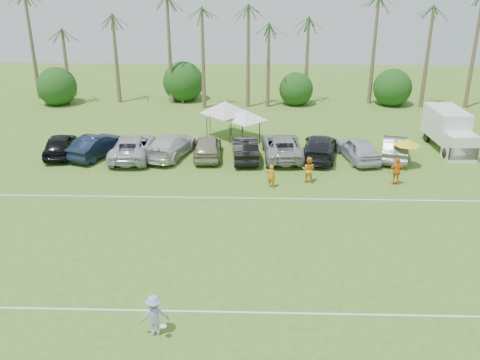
{
  "coord_description": "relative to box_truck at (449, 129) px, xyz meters",
  "views": [
    {
      "loc": [
        1.81,
        -17.42,
        14.55
      ],
      "look_at": [
        0.88,
        13.22,
        1.6
      ],
      "focal_mm": 40.0,
      "sensor_mm": 36.0,
      "label": 1
    }
  ],
  "objects": [
    {
      "name": "palm_tree_8",
      "position": [
        -4.32,
        14.04,
        5.8
      ],
      "size": [
        2.4,
        2.4,
        8.9
      ],
      "color": "brown",
      "rests_on": "ground"
    },
    {
      "name": "parked_car_9",
      "position": [
        -4.75,
        -2.17,
        -0.81
      ],
      "size": [
        3.01,
        5.57,
        1.74
      ],
      "primitive_type": "imported",
      "rotation": [
        0.0,
        0.0,
        2.91
      ],
      "color": "slate",
      "rests_on": "ground"
    },
    {
      "name": "bush_tree_2",
      "position": [
        -11.32,
        15.04,
        0.12
      ],
      "size": [
        4.0,
        4.0,
        4.0
      ],
      "color": "brown",
      "rests_on": "ground"
    },
    {
      "name": "parked_car_4",
      "position": [
        -19.2,
        -2.43,
        -0.81
      ],
      "size": [
        2.25,
        5.19,
        1.74
      ],
      "primitive_type": "imported",
      "rotation": [
        0.0,
        0.0,
        3.18
      ],
      "color": "gray",
      "rests_on": "ground"
    },
    {
      "name": "sideline_player_b",
      "position": [
        -11.84,
        -7.12,
        -0.76
      ],
      "size": [
        1.06,
        0.93,
        1.83
      ],
      "primitive_type": "imported",
      "rotation": [
        0.0,
        0.0,
        2.84
      ],
      "color": "orange",
      "rests_on": "ground"
    },
    {
      "name": "canopy_tent_right",
      "position": [
        -16.4,
        1.83,
        0.97
      ],
      "size": [
        3.82,
        3.82,
        3.1
      ],
      "color": "black",
      "rests_on": "ground"
    },
    {
      "name": "palm_tree_5",
      "position": [
        -17.32,
        14.04,
        6.67
      ],
      "size": [
        2.4,
        2.4,
        9.9
      ],
      "color": "brown",
      "rests_on": "ground"
    },
    {
      "name": "market_umbrella",
      "position": [
        -4.44,
        -4.05,
        0.26
      ],
      "size": [
        1.94,
        1.94,
        2.16
      ],
      "color": "black",
      "rests_on": "ground"
    },
    {
      "name": "palm_tree_2",
      "position": [
        -29.32,
        14.04,
        7.54
      ],
      "size": [
        2.4,
        2.4,
        10.9
      ],
      "color": "brown",
      "rests_on": "ground"
    },
    {
      "name": "sideline_player_c",
      "position": [
        -5.87,
        -7.4,
        -0.72
      ],
      "size": [
        1.15,
        0.52,
        1.92
      ],
      "primitive_type": "imported",
      "rotation": [
        0.0,
        0.0,
        3.19
      ],
      "color": "orange",
      "rests_on": "ground"
    },
    {
      "name": "palm_tree_0",
      "position": [
        -39.32,
        14.04,
        5.8
      ],
      "size": [
        2.4,
        2.4,
        8.9
      ],
      "color": "brown",
      "rests_on": "ground"
    },
    {
      "name": "palm_tree_4",
      "position": [
        -21.32,
        14.04,
        5.8
      ],
      "size": [
        2.4,
        2.4,
        8.9
      ],
      "color": "brown",
      "rests_on": "ground"
    },
    {
      "name": "palm_tree_1",
      "position": [
        -34.32,
        14.04,
        6.67
      ],
      "size": [
        2.4,
        2.4,
        9.9
      ],
      "color": "brown",
      "rests_on": "ground"
    },
    {
      "name": "bush_tree_0",
      "position": [
        -36.32,
        15.04,
        0.12
      ],
      "size": [
        4.0,
        4.0,
        4.0
      ],
      "color": "brown",
      "rests_on": "ground"
    },
    {
      "name": "palm_tree_10",
      "position": [
        5.68,
        14.04,
        7.54
      ],
      "size": [
        2.4,
        2.4,
        10.9
      ],
      "color": "brown",
      "rests_on": "ground"
    },
    {
      "name": "parked_car_2",
      "position": [
        -24.98,
        -2.67,
        -0.81
      ],
      "size": [
        3.04,
        6.34,
        1.74
      ],
      "primitive_type": "imported",
      "rotation": [
        0.0,
        0.0,
        3.16
      ],
      "color": "#B4B7C0",
      "rests_on": "ground"
    },
    {
      "name": "parked_car_8",
      "position": [
        -7.64,
        -2.6,
        -0.81
      ],
      "size": [
        3.07,
        5.43,
        1.74
      ],
      "primitive_type": "imported",
      "rotation": [
        0.0,
        0.0,
        3.35
      ],
      "color": "silver",
      "rests_on": "ground"
    },
    {
      "name": "parked_car_3",
      "position": [
        -22.09,
        -2.24,
        -0.81
      ],
      "size": [
        3.94,
        6.44,
        1.74
      ],
      "primitive_type": "imported",
      "rotation": [
        0.0,
        0.0,
        2.87
      ],
      "color": "silver",
      "rests_on": "ground"
    },
    {
      "name": "parked_car_5",
      "position": [
        -16.31,
        -2.71,
        -0.81
      ],
      "size": [
        2.28,
        5.43,
        1.74
      ],
      "primitive_type": "imported",
      "rotation": [
        0.0,
        0.0,
        3.22
      ],
      "color": "black",
      "rests_on": "ground"
    },
    {
      "name": "palm_tree_9",
      "position": [
        0.68,
        14.04,
        6.67
      ],
      "size": [
        2.4,
        2.4,
        9.9
      ],
      "color": "brown",
      "rests_on": "ground"
    },
    {
      "name": "bush_tree_1",
      "position": [
        -23.32,
        15.04,
        0.12
      ],
      "size": [
        4.0,
        4.0,
        4.0
      ],
      "color": "brown",
      "rests_on": "ground"
    },
    {
      "name": "parked_car_0",
      "position": [
        -30.76,
        -2.34,
        -0.81
      ],
      "size": [
        2.77,
        5.36,
        1.74
      ],
      "primitive_type": "imported",
      "rotation": [
        0.0,
        0.0,
        3.28
      ],
      "color": "black",
      "rests_on": "ground"
    },
    {
      "name": "palm_tree_6",
      "position": [
        -13.32,
        14.04,
        7.54
      ],
      "size": [
        2.4,
        2.4,
        10.9
      ],
      "color": "brown",
      "rests_on": "ground"
    },
    {
      "name": "frisbee_player",
      "position": [
        -19.56,
        -23.51,
        -0.75
      ],
      "size": [
        1.32,
        0.92,
        1.86
      ],
      "rotation": [
        0.0,
        0.0,
        3.35
      ],
      "color": "#9193CD",
      "rests_on": "ground"
    },
    {
      "name": "palm_tree_7",
      "position": [
        -9.32,
        14.04,
        8.38
      ],
      "size": [
        2.4,
        2.4,
        11.9
      ],
      "color": "brown",
      "rests_on": "ground"
    },
    {
      "name": "parked_car_7",
      "position": [
        -10.53,
        -2.22,
        -0.81
      ],
      "size": [
        3.5,
        6.35,
        1.74
      ],
      "primitive_type": "imported",
      "rotation": [
        0.0,
        0.0,
        2.96
      ],
      "color": "black",
      "rests_on": "ground"
    },
    {
      "name": "parked_car_6",
      "position": [
        -13.42,
        -2.22,
        -0.81
      ],
      "size": [
        3.22,
        6.42,
        1.74
      ],
      "primitive_type": "imported",
      "rotation": [
        0.0,
        0.0,
        3.19
      ],
      "color": "#979798",
      "rests_on": "ground"
    },
    {
      "name": "sideline_player_a",
      "position": [
        -14.4,
        -8.11,
        -0.87
      ],
      "size": [
        0.69,
        0.58,
        1.62
      ],
      "primitive_type": "imported",
      "rotation": [
        0.0,
        0.0,
        2.77
      ],
      "color": "orange",
      "rests_on": "ground"
    },
    {
      "name": "ground",
      "position": [
        -17.32,
        -23.96,
        -1.68
      ],
      "size": [
        120.0,
        120.0,
        0.0
      ],
      "primitive_type": "plane",
      "color": "#446B20",
      "rests_on": "ground"
    },
    {
      "name": "canopy_tent_left",
      "position": [
        -18.1,
        2.73,
        1.45
      ],
      "size": [
        4.51,
        4.51,
        3.66
      ],
      "color": "black",
      "rests_on": "ground"
    },
    {
      "name": "box_truck",
      "position": [
        0.0,
        0.0,
        0.0
      ],
      "size": [
        2.75,
        6.25,
        3.14
      ],
      "rotation": [
        0.0,
        0.0,
        0.08
      ],
      "color": "white",
      "rests_on": "ground"
    },
    {
      "name": "bush_tree_3",
      "position": [
        -1.32,
        15.04,
        0.12
      ],
      "size": [
        4.0,
        4.0,
        4.0
      ],
      "color": "brown",
      "rests_on": "ground"
    },
    {
      "name": "field_lines",
      "position": [
        -17.32,
        -15.96,
        -1.67
      ],
      "size": [
        80.0,
        12.1,
        0.01
      ],
      "color": "white",
      "rests_on": "ground"
    },
    {
      "name": "palm_tree_3",
      "position": [
        -25.32,
        14.04,
        8.38
      ],
      "size": [
        2.4,
        2.4,
        11.9
      ],
      "color": "brown",
      "rests_on": "ground"
    },
    {
      "name": "parked_car_1",
      "position": [
        -27.87,
        -2.43,
        -0.81
      ],
      "size": [
        3.58,
        5.6,
        1.74
      ],
      "primitive_type": "imported",
      "rotation": [
        0.0,
        0.0,
        2.78
      ],
      "color": "black",
      "rests_on": "ground"
    }
  ]
}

